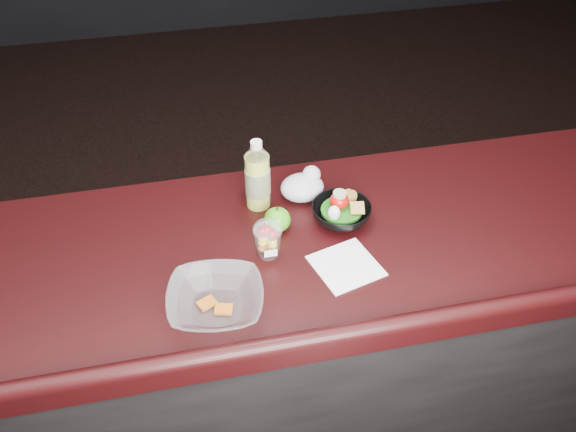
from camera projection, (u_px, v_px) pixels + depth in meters
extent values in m
cube|color=black|center=(257.00, 365.00, 2.09)|extent=(4.00, 0.65, 0.98)
cube|color=black|center=(251.00, 253.00, 1.76)|extent=(4.06, 0.71, 0.04)
cylinder|color=yellow|center=(258.00, 181.00, 1.84)|extent=(0.07, 0.07, 0.17)
cylinder|color=white|center=(258.00, 181.00, 1.84)|extent=(0.07, 0.07, 0.17)
cone|color=white|center=(257.00, 152.00, 1.77)|extent=(0.07, 0.07, 0.03)
cylinder|color=white|center=(256.00, 145.00, 1.76)|extent=(0.03, 0.03, 0.02)
cylinder|color=#072D99|center=(258.00, 181.00, 1.84)|extent=(0.07, 0.07, 0.08)
ellipsoid|color=white|center=(268.00, 229.00, 1.67)|extent=(0.08, 0.08, 0.04)
ellipsoid|color=#328F10|center=(277.00, 220.00, 1.79)|extent=(0.08, 0.08, 0.07)
cylinder|color=black|center=(277.00, 209.00, 1.76)|extent=(0.01, 0.01, 0.01)
ellipsoid|color=silver|center=(302.00, 188.00, 1.89)|extent=(0.13, 0.11, 0.08)
sphere|color=silver|center=(311.00, 175.00, 1.89)|extent=(0.05, 0.05, 0.05)
imported|color=black|center=(341.00, 213.00, 1.82)|extent=(0.20, 0.20, 0.05)
cylinder|color=#0F470C|center=(342.00, 210.00, 1.82)|extent=(0.12, 0.12, 0.01)
ellipsoid|color=#BF0B08|center=(339.00, 201.00, 1.81)|extent=(0.06, 0.06, 0.05)
cylinder|color=beige|center=(340.00, 194.00, 1.79)|extent=(0.04, 0.04, 0.01)
ellipsoid|color=white|center=(334.00, 213.00, 1.78)|extent=(0.04, 0.04, 0.05)
imported|color=silver|center=(216.00, 301.00, 1.57)|extent=(0.27, 0.27, 0.06)
cube|color=#990F0C|center=(207.00, 303.00, 1.58)|extent=(0.05, 0.05, 0.01)
cube|color=#990F0C|center=(224.00, 309.00, 1.57)|extent=(0.05, 0.04, 0.01)
cube|color=white|center=(346.00, 266.00, 1.70)|extent=(0.20, 0.20, 0.00)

